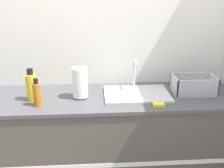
{
  "coord_description": "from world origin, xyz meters",
  "views": [
    {
      "loc": [
        0.01,
        -1.77,
        1.81
      ],
      "look_at": [
        0.14,
        0.28,
        1.05
      ],
      "focal_mm": 42.0,
      "sensor_mm": 36.0,
      "label": 1
    }
  ],
  "objects_px": {
    "dish_rack": "(193,87)",
    "bottle_yellow": "(31,86)",
    "sink": "(137,93)",
    "paper_towel_roll": "(80,83)",
    "bottle_amber": "(37,94)"
  },
  "relations": [
    {
      "from": "paper_towel_roll",
      "to": "bottle_amber",
      "type": "distance_m",
      "value": 0.36
    },
    {
      "from": "dish_rack",
      "to": "bottle_amber",
      "type": "relative_size",
      "value": 1.6
    },
    {
      "from": "sink",
      "to": "dish_rack",
      "type": "height_order",
      "value": "sink"
    },
    {
      "from": "bottle_amber",
      "to": "dish_rack",
      "type": "bearing_deg",
      "value": 7.66
    },
    {
      "from": "sink",
      "to": "paper_towel_roll",
      "type": "bearing_deg",
      "value": -176.78
    },
    {
      "from": "bottle_yellow",
      "to": "paper_towel_roll",
      "type": "bearing_deg",
      "value": 3.56
    },
    {
      "from": "sink",
      "to": "bottle_amber",
      "type": "distance_m",
      "value": 0.83
    },
    {
      "from": "paper_towel_roll",
      "to": "bottle_yellow",
      "type": "height_order",
      "value": "bottle_yellow"
    },
    {
      "from": "bottle_amber",
      "to": "bottle_yellow",
      "type": "xyz_separation_m",
      "value": [
        -0.07,
        0.11,
        0.02
      ]
    },
    {
      "from": "dish_rack",
      "to": "bottle_amber",
      "type": "bearing_deg",
      "value": -172.34
    },
    {
      "from": "dish_rack",
      "to": "bottle_yellow",
      "type": "xyz_separation_m",
      "value": [
        -1.38,
        -0.06,
        0.06
      ]
    },
    {
      "from": "dish_rack",
      "to": "sink",
      "type": "bearing_deg",
      "value": -178.68
    },
    {
      "from": "paper_towel_roll",
      "to": "bottle_amber",
      "type": "bearing_deg",
      "value": -157.18
    },
    {
      "from": "paper_towel_roll",
      "to": "bottle_amber",
      "type": "height_order",
      "value": "paper_towel_roll"
    },
    {
      "from": "paper_towel_roll",
      "to": "bottle_yellow",
      "type": "bearing_deg",
      "value": -176.44
    }
  ]
}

